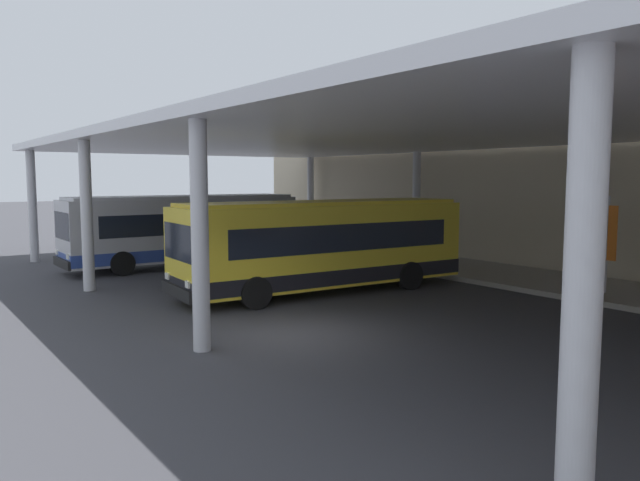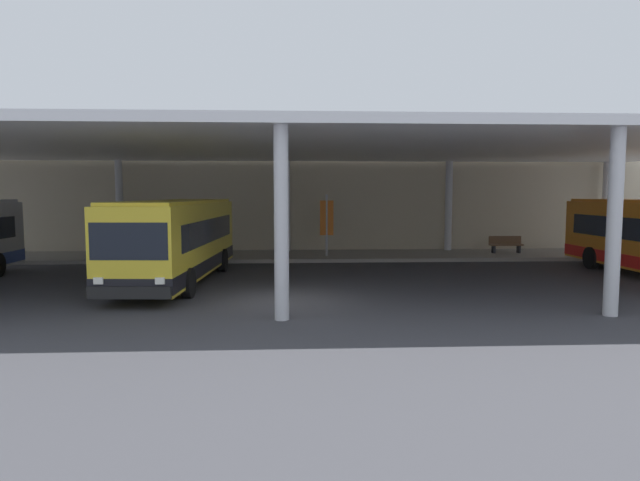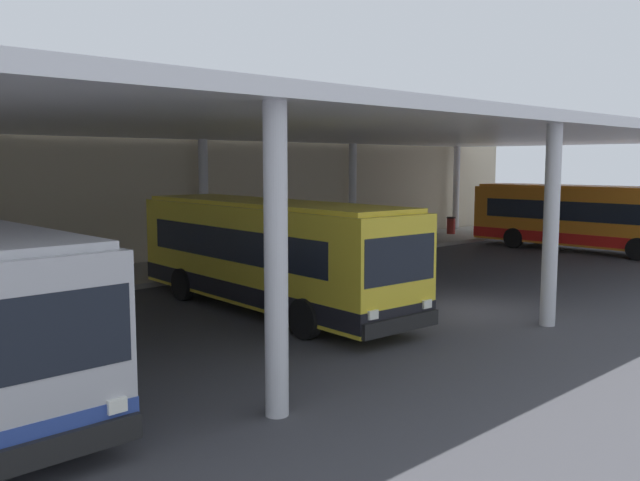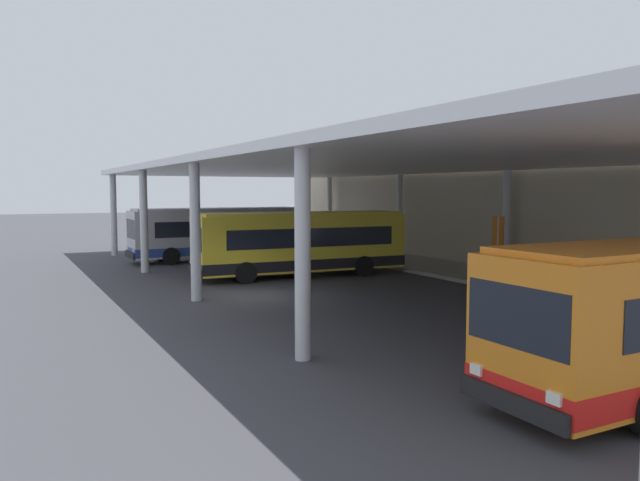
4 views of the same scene
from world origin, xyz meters
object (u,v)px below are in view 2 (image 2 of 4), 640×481
bus_second_bay (177,240)px  trash_bin (573,243)px  bench_waiting (506,244)px  banner_sign (327,221)px

bus_second_bay → trash_bin: size_ratio=10.88×
bus_second_bay → bench_waiting: 17.94m
trash_bin → bus_second_bay: bearing=-158.4°
bench_waiting → trash_bin: (3.85, 0.10, 0.01)m
banner_sign → bench_waiting: bearing=5.1°
bench_waiting → bus_second_bay: bearing=-154.2°
bench_waiting → banner_sign: 10.01m
bus_second_bay → trash_bin: (19.97, 7.91, -0.98)m
trash_bin → bench_waiting: bearing=-178.5°
bus_second_bay → bench_waiting: size_ratio=5.92×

